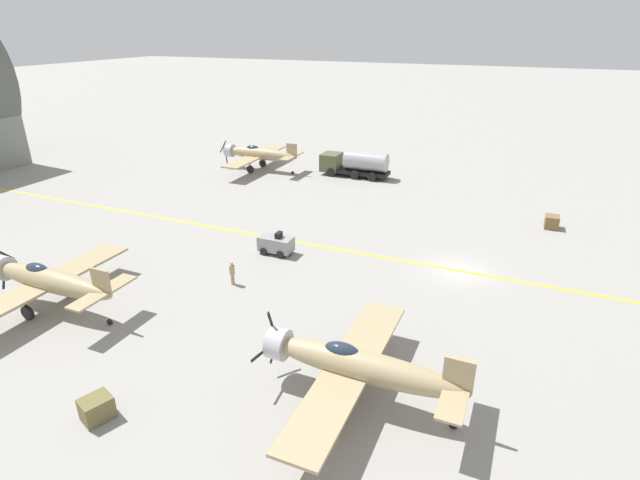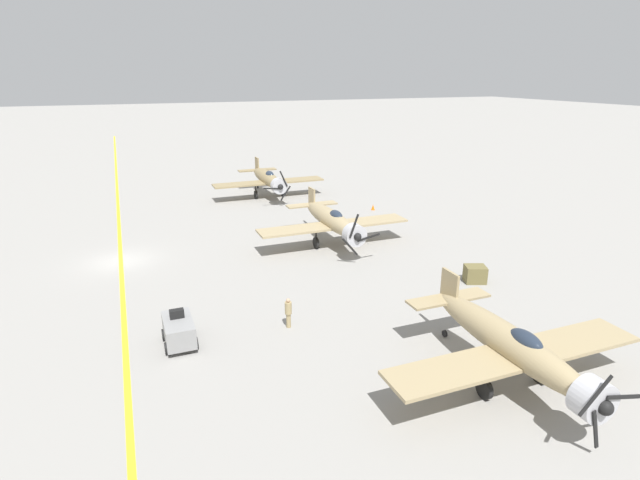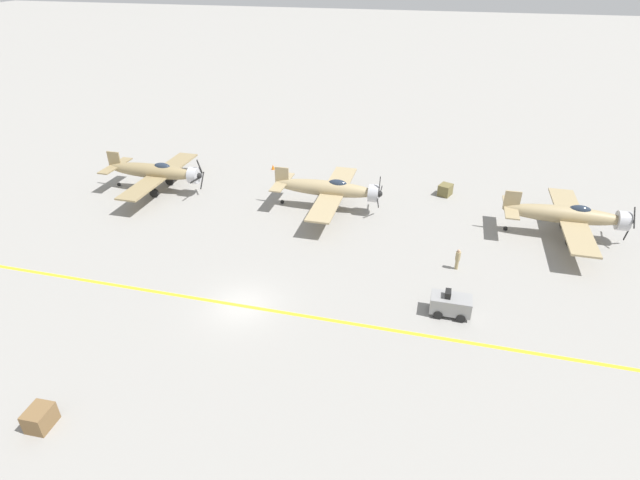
{
  "view_description": "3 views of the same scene",
  "coord_description": "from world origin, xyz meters",
  "px_view_note": "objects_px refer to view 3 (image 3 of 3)",
  "views": [
    {
      "loc": [
        -33.42,
        -3.59,
        16.35
      ],
      "look_at": [
        -5.99,
        8.35,
        3.37
      ],
      "focal_mm": 28.0,
      "sensor_mm": 36.0,
      "label": 1
    },
    {
      "loc": [
        -0.96,
        36.67,
        12.98
      ],
      "look_at": [
        -11.93,
        9.09,
        2.98
      ],
      "focal_mm": 28.0,
      "sensor_mm": 36.0,
      "label": 2
    },
    {
      "loc": [
        24.63,
        11.72,
        20.61
      ],
      "look_at": [
        -3.64,
        4.49,
        3.72
      ],
      "focal_mm": 28.0,
      "sensor_mm": 36.0,
      "label": 3
    }
  ],
  "objects_px": {
    "airplane_mid_left": "(330,189)",
    "traffic_cone": "(273,167)",
    "ground_crew_walking": "(458,258)",
    "supply_crate_by_tanker": "(445,190)",
    "supply_crate_mid_lane": "(40,418)",
    "tow_tractor": "(451,304)",
    "airplane_near_left": "(156,172)",
    "airplane_far_left": "(568,215)"
  },
  "relations": [
    {
      "from": "airplane_far_left",
      "to": "supply_crate_mid_lane",
      "type": "height_order",
      "value": "airplane_far_left"
    },
    {
      "from": "airplane_mid_left",
      "to": "ground_crew_walking",
      "type": "bearing_deg",
      "value": 47.4
    },
    {
      "from": "airplane_far_left",
      "to": "tow_tractor",
      "type": "distance_m",
      "value": 15.62
    },
    {
      "from": "airplane_mid_left",
      "to": "traffic_cone",
      "type": "height_order",
      "value": "airplane_mid_left"
    },
    {
      "from": "airplane_mid_left",
      "to": "tow_tractor",
      "type": "height_order",
      "value": "airplane_mid_left"
    },
    {
      "from": "airplane_mid_left",
      "to": "tow_tractor",
      "type": "bearing_deg",
      "value": 30.77
    },
    {
      "from": "tow_tractor",
      "to": "airplane_mid_left",
      "type": "bearing_deg",
      "value": -139.4
    },
    {
      "from": "traffic_cone",
      "to": "airplane_near_left",
      "type": "bearing_deg",
      "value": -48.41
    },
    {
      "from": "tow_tractor",
      "to": "traffic_cone",
      "type": "height_order",
      "value": "tow_tractor"
    },
    {
      "from": "airplane_near_left",
      "to": "supply_crate_by_tanker",
      "type": "bearing_deg",
      "value": 88.97
    },
    {
      "from": "tow_tractor",
      "to": "supply_crate_by_tanker",
      "type": "height_order",
      "value": "tow_tractor"
    },
    {
      "from": "ground_crew_walking",
      "to": "airplane_near_left",
      "type": "bearing_deg",
      "value": -104.03
    },
    {
      "from": "supply_crate_by_tanker",
      "to": "traffic_cone",
      "type": "bearing_deg",
      "value": -96.63
    },
    {
      "from": "airplane_mid_left",
      "to": "traffic_cone",
      "type": "distance_m",
      "value": 11.52
    },
    {
      "from": "airplane_near_left",
      "to": "supply_crate_mid_lane",
      "type": "distance_m",
      "value": 28.56
    },
    {
      "from": "tow_tractor",
      "to": "traffic_cone",
      "type": "distance_m",
      "value": 28.58
    },
    {
      "from": "airplane_mid_left",
      "to": "airplane_near_left",
      "type": "distance_m",
      "value": 17.34
    },
    {
      "from": "airplane_mid_left",
      "to": "supply_crate_by_tanker",
      "type": "height_order",
      "value": "airplane_mid_left"
    },
    {
      "from": "supply_crate_by_tanker",
      "to": "supply_crate_mid_lane",
      "type": "bearing_deg",
      "value": -29.29
    },
    {
      "from": "ground_crew_walking",
      "to": "tow_tractor",
      "type": "bearing_deg",
      "value": -3.52
    },
    {
      "from": "airplane_mid_left",
      "to": "traffic_cone",
      "type": "xyz_separation_m",
      "value": [
        -7.9,
        -8.2,
        -1.74
      ]
    },
    {
      "from": "traffic_cone",
      "to": "supply_crate_mid_lane",
      "type": "bearing_deg",
      "value": -0.15
    },
    {
      "from": "airplane_mid_left",
      "to": "airplane_far_left",
      "type": "distance_m",
      "value": 20.07
    },
    {
      "from": "ground_crew_walking",
      "to": "supply_crate_by_tanker",
      "type": "distance_m",
      "value": 13.26
    },
    {
      "from": "supply_crate_by_tanker",
      "to": "supply_crate_mid_lane",
      "type": "height_order",
      "value": "supply_crate_mid_lane"
    },
    {
      "from": "airplane_near_left",
      "to": "traffic_cone",
      "type": "height_order",
      "value": "airplane_near_left"
    },
    {
      "from": "airplane_far_left",
      "to": "tow_tractor",
      "type": "height_order",
      "value": "airplane_far_left"
    },
    {
      "from": "supply_crate_by_tanker",
      "to": "traffic_cone",
      "type": "xyz_separation_m",
      "value": [
        -2.14,
        -18.43,
        -0.27
      ]
    },
    {
      "from": "airplane_mid_left",
      "to": "airplane_far_left",
      "type": "bearing_deg",
      "value": 79.41
    },
    {
      "from": "airplane_mid_left",
      "to": "supply_crate_by_tanker",
      "type": "xyz_separation_m",
      "value": [
        -5.75,
        10.23,
        -1.47
      ]
    },
    {
      "from": "airplane_mid_left",
      "to": "airplane_far_left",
      "type": "xyz_separation_m",
      "value": [
        0.27,
        20.07,
        0.0
      ]
    },
    {
      "from": "airplane_near_left",
      "to": "tow_tractor",
      "type": "relative_size",
      "value": 4.62
    },
    {
      "from": "airplane_near_left",
      "to": "tow_tractor",
      "type": "bearing_deg",
      "value": 52.51
    },
    {
      "from": "airplane_near_left",
      "to": "tow_tractor",
      "type": "xyz_separation_m",
      "value": [
        12.86,
        28.55,
        -1.22
      ]
    },
    {
      "from": "ground_crew_walking",
      "to": "supply_crate_mid_lane",
      "type": "distance_m",
      "value": 28.06
    },
    {
      "from": "airplane_far_left",
      "to": "supply_crate_by_tanker",
      "type": "height_order",
      "value": "airplane_far_left"
    },
    {
      "from": "airplane_near_left",
      "to": "airplane_mid_left",
      "type": "bearing_deg",
      "value": 77.47
    },
    {
      "from": "traffic_cone",
      "to": "ground_crew_walking",
      "type": "bearing_deg",
      "value": 52.18
    },
    {
      "from": "supply_crate_by_tanker",
      "to": "traffic_cone",
      "type": "distance_m",
      "value": 18.56
    },
    {
      "from": "airplane_mid_left",
      "to": "tow_tractor",
      "type": "distance_m",
      "value": 17.26
    },
    {
      "from": "ground_crew_walking",
      "to": "supply_crate_mid_lane",
      "type": "bearing_deg",
      "value": -45.03
    },
    {
      "from": "airplane_near_left",
      "to": "supply_crate_mid_lane",
      "type": "relative_size",
      "value": 8.99
    }
  ]
}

